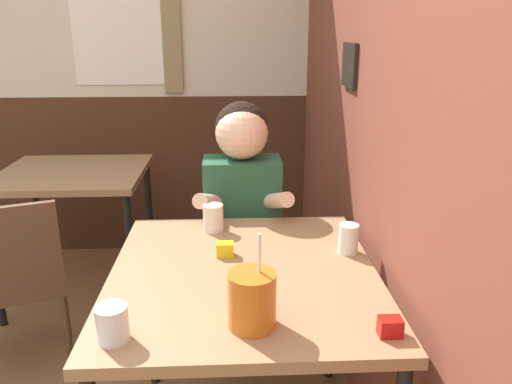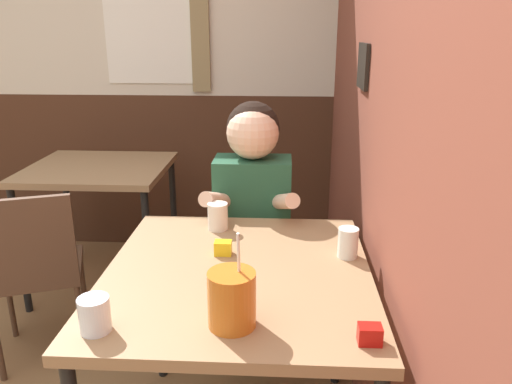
{
  "view_description": "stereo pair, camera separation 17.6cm",
  "coord_description": "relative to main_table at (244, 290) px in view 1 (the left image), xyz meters",
  "views": [
    {
      "loc": [
        0.59,
        -1.04,
        1.54
      ],
      "look_at": [
        0.67,
        0.63,
        0.99
      ],
      "focal_mm": 35.0,
      "sensor_mm": 36.0,
      "label": 1
    },
    {
      "loc": [
        0.77,
        -1.04,
        1.54
      ],
      "look_at": [
        0.67,
        0.63,
        0.99
      ],
      "focal_mm": 35.0,
      "sensor_mm": 36.0,
      "label": 2
    }
  ],
  "objects": [
    {
      "name": "chair_near_window",
      "position": [
        -0.99,
        0.52,
        -0.2
      ],
      "size": [
        0.51,
        0.51,
        0.87
      ],
      "rotation": [
        0.0,
        0.0,
        0.35
      ],
      "color": "#4C3323",
      "rests_on": "ground_plane"
    },
    {
      "name": "condiment_mustard",
      "position": [
        -0.06,
        0.12,
        0.1
      ],
      "size": [
        0.06,
        0.04,
        0.05
      ],
      "color": "yellow",
      "rests_on": "main_table"
    },
    {
      "name": "glass_center",
      "position": [
        0.37,
        0.12,
        0.12
      ],
      "size": [
        0.07,
        0.07,
        0.11
      ],
      "color": "silver",
      "rests_on": "main_table"
    },
    {
      "name": "background_table",
      "position": [
        -0.93,
        1.26,
        -0.02
      ],
      "size": [
        0.79,
        0.72,
        0.78
      ],
      "color": "#93704C",
      "rests_on": "ground_plane"
    },
    {
      "name": "glass_far_side",
      "position": [
        -0.11,
        0.35,
        0.12
      ],
      "size": [
        0.08,
        0.08,
        0.11
      ],
      "color": "silver",
      "rests_on": "main_table"
    },
    {
      "name": "brick_wall_right",
      "position": [
        0.51,
        0.73,
        0.65
      ],
      "size": [
        0.08,
        4.35,
        2.7
      ],
      "color": "brown",
      "rests_on": "ground_plane"
    },
    {
      "name": "main_table",
      "position": [
        0.0,
        0.0,
        0.0
      ],
      "size": [
        0.88,
        0.96,
        0.78
      ],
      "color": "#93704C",
      "rests_on": "ground_plane"
    },
    {
      "name": "glass_near_pitcher",
      "position": [
        -0.34,
        -0.36,
        0.12
      ],
      "size": [
        0.08,
        0.08,
        0.1
      ],
      "color": "silver",
      "rests_on": "main_table"
    },
    {
      "name": "back_wall",
      "position": [
        -0.63,
        1.94,
        0.65
      ],
      "size": [
        5.2,
        0.09,
        2.7
      ],
      "color": "beige",
      "rests_on": "ground_plane"
    },
    {
      "name": "cocktail_pitcher",
      "position": [
        0.01,
        -0.32,
        0.15
      ],
      "size": [
        0.13,
        0.13,
        0.28
      ],
      "color": "#C6661E",
      "rests_on": "main_table"
    },
    {
      "name": "person_seated",
      "position": [
        0.01,
        0.64,
        -0.03
      ],
      "size": [
        0.42,
        0.42,
        1.24
      ],
      "color": "#235138",
      "rests_on": "ground_plane"
    },
    {
      "name": "condiment_ketchup",
      "position": [
        0.37,
        -0.38,
        0.1
      ],
      "size": [
        0.06,
        0.04,
        0.05
      ],
      "color": "#B7140F",
      "rests_on": "main_table"
    }
  ]
}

